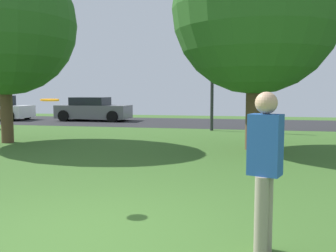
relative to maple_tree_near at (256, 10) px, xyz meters
name	(u,v)px	position (x,y,z in m)	size (l,w,h in m)	color
ground_plane	(78,236)	(-2.15, -7.15, -4.01)	(44.00, 44.00, 0.00)	#3D6628
road_strip	(209,123)	(-2.15, 8.85, -4.01)	(44.00, 6.40, 0.01)	#28282B
maple_tree_near	(256,10)	(0.00, 0.00, 0.00)	(4.80, 4.80, 6.42)	brown
oak_tree_left	(3,23)	(-8.02, -0.15, -0.09)	(4.71, 4.71, 6.29)	brown
person_thrower	(265,165)	(-0.03, -7.19, -3.07)	(0.38, 0.32, 1.70)	gray
frisbee_disc	(50,100)	(-3.09, -6.05, -2.43)	(0.38, 0.38, 0.04)	orange
parked_car_grey	(93,110)	(-8.93, 9.12, -3.37)	(4.19, 1.98, 1.37)	slate
street_lamp_post	(212,79)	(-1.66, 5.05, -1.76)	(0.14, 0.14, 4.50)	#2D2D33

